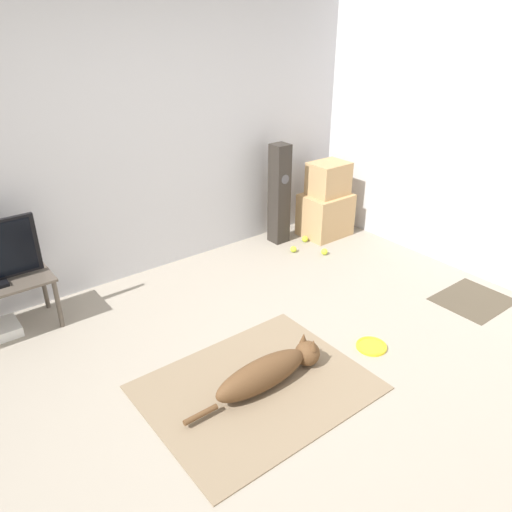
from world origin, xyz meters
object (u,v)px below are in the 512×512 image
Objects in this scene: frisbee at (371,346)px; tennis_ball_near_speaker at (305,239)px; dog at (269,371)px; cardboard_box_upper at (328,179)px; cardboard_box_lower at (325,215)px; tennis_ball_by_boxes at (324,252)px; floor_speaker at (279,194)px; tennis_ball_loose_on_carpet at (293,249)px.

tennis_ball_near_speaker is (0.88, 1.67, 0.02)m from frisbee.
cardboard_box_upper is (2.06, 1.55, 0.51)m from dog.
frisbee is 2.08m from cardboard_box_lower.
frisbee is 2.17m from cardboard_box_upper.
dog is at bearing -142.83° from cardboard_box_lower.
cardboard_box_lower reaches higher than tennis_ball_by_boxes.
cardboard_box_upper is 5.96× the size of tennis_ball_by_boxes.
dog reaches higher than tennis_ball_near_speaker.
floor_speaker reaches higher than dog.
tennis_ball_by_boxes is (0.82, 1.32, 0.02)m from frisbee.
cardboard_box_upper is 5.96× the size of tennis_ball_near_speaker.
tennis_ball_by_boxes is 1.00× the size of tennis_ball_loose_on_carpet.
frisbee is (0.85, -0.14, -0.11)m from dog.
floor_speaker is 0.57m from tennis_ball_near_speaker.
frisbee is 3.42× the size of tennis_ball_near_speaker.
tennis_ball_by_boxes is (0.15, -0.55, -0.49)m from floor_speaker.
tennis_ball_by_boxes is at bearing -134.38° from cardboard_box_lower.
cardboard_box_lower reaches higher than tennis_ball_loose_on_carpet.
tennis_ball_near_speaker is at bearing -176.00° from cardboard_box_upper.
cardboard_box_lower is at bearing 3.83° from tennis_ball_near_speaker.
frisbee is 0.22× the size of floor_speaker.
tennis_ball_near_speaker is 1.00× the size of tennis_ball_loose_on_carpet.
cardboard_box_lower is 0.62m from tennis_ball_loose_on_carpet.
floor_speaker is at bearing 135.61° from tennis_ball_near_speaker.
cardboard_box_upper reaches higher than tennis_ball_loose_on_carpet.
cardboard_box_lower is at bearing 54.93° from frisbee.
cardboard_box_upper is at bearing 36.99° from dog.
frisbee is 2.05m from floor_speaker.
tennis_ball_loose_on_carpet is (-0.59, -0.14, -0.60)m from cardboard_box_upper.
frisbee is at bearing -117.80° from tennis_ball_near_speaker.
frisbee is at bearing -125.07° from cardboard_box_lower.
cardboard_box_lower is 0.55m from tennis_ball_by_boxes.
tennis_ball_by_boxes is 0.35m from tennis_ball_near_speaker.
dog is 2.31m from tennis_ball_near_speaker.
cardboard_box_upper is at bearing -18.61° from floor_speaker.
cardboard_box_upper is (0.02, 0.00, 0.40)m from cardboard_box_lower.
cardboard_box_lower is 0.40m from cardboard_box_upper.
cardboard_box_lower is at bearing 13.21° from tennis_ball_loose_on_carpet.
cardboard_box_lower is at bearing 45.62° from tennis_ball_by_boxes.
cardboard_box_upper is at bearing 4.00° from tennis_ball_near_speaker.
tennis_ball_near_speaker and tennis_ball_loose_on_carpet have the same top height.
tennis_ball_loose_on_carpet is (-0.27, -0.11, 0.00)m from tennis_ball_near_speaker.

